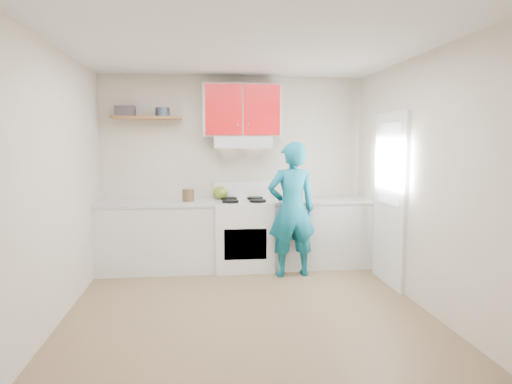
{
  "coord_description": "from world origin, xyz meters",
  "views": [
    {
      "loc": [
        -0.45,
        -4.41,
        1.7
      ],
      "look_at": [
        0.15,
        0.55,
        1.15
      ],
      "focal_mm": 31.85,
      "sensor_mm": 36.0,
      "label": 1
    }
  ],
  "objects": [
    {
      "name": "floor",
      "position": [
        0.0,
        0.0,
        0.0
      ],
      "size": [
        3.8,
        3.8,
        0.0
      ],
      "primitive_type": "plane",
      "color": "brown",
      "rests_on": "ground"
    },
    {
      "name": "ceiling",
      "position": [
        0.0,
        0.0,
        2.6
      ],
      "size": [
        3.6,
        3.8,
        0.04
      ],
      "primitive_type": "cube",
      "color": "white",
      "rests_on": "floor"
    },
    {
      "name": "back_wall",
      "position": [
        0.0,
        1.9,
        1.3
      ],
      "size": [
        3.6,
        0.04,
        2.6
      ],
      "primitive_type": "cube",
      "color": "beige",
      "rests_on": "floor"
    },
    {
      "name": "front_wall",
      "position": [
        0.0,
        -1.9,
        1.3
      ],
      "size": [
        3.6,
        0.04,
        2.6
      ],
      "primitive_type": "cube",
      "color": "beige",
      "rests_on": "floor"
    },
    {
      "name": "left_wall",
      "position": [
        -1.8,
        0.0,
        1.3
      ],
      "size": [
        0.04,
        3.8,
        2.6
      ],
      "primitive_type": "cube",
      "color": "beige",
      "rests_on": "floor"
    },
    {
      "name": "right_wall",
      "position": [
        1.8,
        0.0,
        1.3
      ],
      "size": [
        0.04,
        3.8,
        2.6
      ],
      "primitive_type": "cube",
      "color": "beige",
      "rests_on": "floor"
    },
    {
      "name": "door",
      "position": [
        1.78,
        0.7,
        1.02
      ],
      "size": [
        0.05,
        0.85,
        2.05
      ],
      "primitive_type": "cube",
      "color": "white",
      "rests_on": "floor"
    },
    {
      "name": "door_glass",
      "position": [
        1.75,
        0.7,
        1.45
      ],
      "size": [
        0.01,
        0.55,
        0.95
      ],
      "primitive_type": "cube",
      "color": "white",
      "rests_on": "door"
    },
    {
      "name": "counter_left",
      "position": [
        -1.04,
        1.6,
        0.45
      ],
      "size": [
        1.52,
        0.6,
        0.9
      ],
      "primitive_type": "cube",
      "color": "silver",
      "rests_on": "floor"
    },
    {
      "name": "counter_right",
      "position": [
        1.14,
        1.6,
        0.45
      ],
      "size": [
        1.32,
        0.6,
        0.9
      ],
      "primitive_type": "cube",
      "color": "silver",
      "rests_on": "floor"
    },
    {
      "name": "stove",
      "position": [
        0.1,
        1.57,
        0.46
      ],
      "size": [
        0.76,
        0.65,
        0.92
      ],
      "primitive_type": "cube",
      "color": "white",
      "rests_on": "floor"
    },
    {
      "name": "range_hood",
      "position": [
        0.1,
        1.68,
        1.7
      ],
      "size": [
        0.76,
        0.44,
        0.15
      ],
      "primitive_type": "cube",
      "color": "silver",
      "rests_on": "back_wall"
    },
    {
      "name": "upper_cabinets",
      "position": [
        0.1,
        1.73,
        2.12
      ],
      "size": [
        1.02,
        0.33,
        0.7
      ],
      "primitive_type": "cube",
      "color": "red",
      "rests_on": "back_wall"
    },
    {
      "name": "shelf",
      "position": [
        -1.15,
        1.75,
        2.02
      ],
      "size": [
        0.9,
        0.3,
        0.04
      ],
      "primitive_type": "cube",
      "color": "brown",
      "rests_on": "back_wall"
    },
    {
      "name": "books",
      "position": [
        -1.42,
        1.72,
        2.1
      ],
      "size": [
        0.25,
        0.18,
        0.13
      ],
      "primitive_type": "cube",
      "rotation": [
        0.0,
        0.0,
        0.01
      ],
      "color": "#3A343B",
      "rests_on": "shelf"
    },
    {
      "name": "tin",
      "position": [
        -0.94,
        1.71,
        2.09
      ],
      "size": [
        0.22,
        0.22,
        0.11
      ],
      "primitive_type": "cylinder",
      "rotation": [
        0.0,
        0.0,
        -0.23
      ],
      "color": "#333D4C",
      "rests_on": "shelf"
    },
    {
      "name": "kettle",
      "position": [
        -0.19,
        1.78,
        1.01
      ],
      "size": [
        0.21,
        0.21,
        0.18
      ],
      "primitive_type": "ellipsoid",
      "rotation": [
        0.0,
        0.0,
        0.01
      ],
      "color": "olive",
      "rests_on": "stove"
    },
    {
      "name": "crock",
      "position": [
        -0.63,
        1.6,
        0.99
      ],
      "size": [
        0.17,
        0.17,
        0.18
      ],
      "primitive_type": "cylinder",
      "rotation": [
        0.0,
        0.0,
        -0.12
      ],
      "color": "#4A3620",
      "rests_on": "counter_left"
    },
    {
      "name": "cutting_board",
      "position": [
        0.96,
        1.5,
        0.91
      ],
      "size": [
        0.34,
        0.27,
        0.02
      ],
      "primitive_type": "cube",
      "rotation": [
        0.0,
        0.0,
        0.19
      ],
      "color": "olive",
      "rests_on": "counter_right"
    },
    {
      "name": "silicone_mat",
      "position": [
        1.53,
        1.63,
        0.9
      ],
      "size": [
        0.31,
        0.26,
        0.01
      ],
      "primitive_type": "cube",
      "rotation": [
        0.0,
        0.0,
        -0.09
      ],
      "color": "#B71213",
      "rests_on": "counter_right"
    },
    {
      "name": "person",
      "position": [
        0.68,
        1.16,
        0.85
      ],
      "size": [
        0.66,
        0.46,
        1.71
      ],
      "primitive_type": "imported",
      "rotation": [
        0.0,
        0.0,
        3.23
      ],
      "color": "#0E6881",
      "rests_on": "floor"
    }
  ]
}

